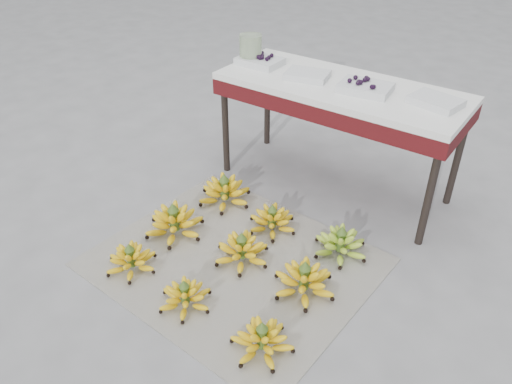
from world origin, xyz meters
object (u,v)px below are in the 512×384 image
Objects in this scene: bunch_back_center at (272,221)px; tray_far_right at (436,101)px; bunch_back_left at (225,192)px; bunch_front_left at (131,260)px; bunch_front_center at (185,297)px; bunch_mid_center at (242,251)px; bunch_mid_right at (304,281)px; vendor_table at (340,97)px; glass_jar at (251,49)px; bunch_mid_left at (175,223)px; bunch_back_right at (340,244)px; newspaper_mat at (234,262)px; tray_far_left at (260,61)px; bunch_front_right at (262,340)px; tray_right at (365,87)px; tray_left at (307,75)px.

tray_far_right is (0.55, 0.59, 0.60)m from bunch_back_center.
bunch_back_center is (0.36, -0.05, -0.01)m from bunch_back_left.
bunch_front_center is (0.37, -0.03, -0.00)m from bunch_front_left.
bunch_mid_right reaches higher than bunch_mid_center.
tray_far_right reaches higher than bunch_front_left.
vendor_table is at bearing 130.34° from bunch_mid_right.
tray_far_right is (0.92, 1.23, 0.60)m from bunch_front_left.
glass_jar is at bearing 114.59° from bunch_front_left.
bunch_mid_left is 1.07× the size of bunch_back_right.
tray_far_left is at bearing 118.03° from newspaper_mat.
bunch_mid_left reaches higher than bunch_front_right.
bunch_mid_right is (0.38, 0.03, 0.06)m from newspaper_mat.
bunch_front_center is at bearing -66.47° from glass_jar.
bunch_front_left is 1.44m from tray_right.
glass_jar is (-0.91, 0.85, 0.66)m from bunch_mid_right.
vendor_table reaches higher than bunch_mid_right.
bunch_mid_left is 1.40× the size of tray_left.
vendor_table is (0.05, 0.57, 0.51)m from bunch_back_center.
bunch_back_right is (0.39, 0.70, 0.01)m from bunch_front_center.
bunch_back_right is 1.17m from tray_far_left.
bunch_front_left is 0.37m from bunch_front_center.
tray_far_left reaches higher than tray_far_right.
newspaper_mat is 1.09m from tray_left.
glass_jar is (-0.17, 1.20, 0.66)m from bunch_front_left.
bunch_front_right is 1.63m from tray_far_left.
bunch_back_left reaches higher than bunch_mid_right.
bunch_front_center is 0.53m from bunch_mid_right.
tray_left is 0.40m from glass_jar.
bunch_front_right is at bearing -65.66° from tray_left.
bunch_front_center is 0.91× the size of tray_right.
newspaper_mat is 3.48× the size of bunch_mid_left.
bunch_mid_right is 1.10× the size of bunch_back_center.
tray_right is (0.19, 0.54, 0.60)m from bunch_back_center.
newspaper_mat is 3.64× the size of bunch_back_left.
tray_right reaches higher than tray_far_left.
bunch_mid_right is at bearing -69.48° from vendor_table.
bunch_back_right is at bearing 58.45° from bunch_front_left.
bunch_front_center is 0.98× the size of tray_far_right.
vendor_table reaches higher than bunch_front_center.
bunch_mid_center is (-0.39, 0.38, 0.00)m from bunch_front_right.
tray_left is at bearing 99.09° from newspaper_mat.
bunch_mid_left reaches higher than bunch_back_center.
bunch_back_right is 0.81m from tray_right.
tray_far_right reaches higher than bunch_mid_center.
tray_far_left is (-0.47, 0.88, 0.66)m from newspaper_mat.
bunch_back_center is 1.19× the size of tray_right.
vendor_table reaches higher than bunch_mid_center.
glass_jar reaches higher than bunch_mid_center.
tray_left is at bearing 95.59° from bunch_front_left.
bunch_mid_right is 1.06× the size of bunch_back_left.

